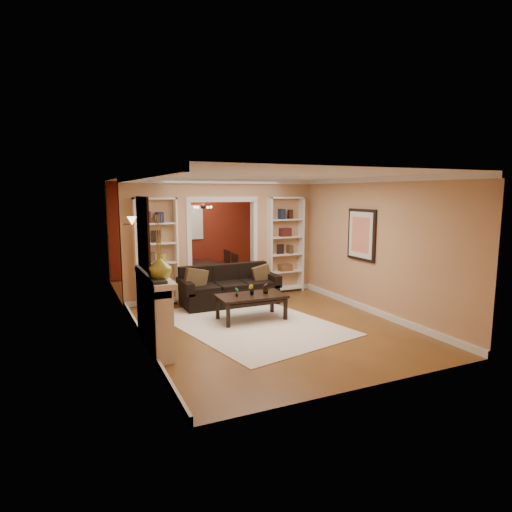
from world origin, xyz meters
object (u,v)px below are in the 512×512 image
sofa (229,285)px  bookshelf_right (285,245)px  coffee_table (251,307)px  bookshelf_left (156,252)px  dining_table (204,273)px  fireplace (155,311)px

sofa → bookshelf_right: (1.67, 0.58, 0.73)m
coffee_table → bookshelf_right: size_ratio=0.56×
bookshelf_left → bookshelf_right: 3.10m
bookshelf_right → dining_table: 2.50m
fireplace → dining_table: (2.15, 4.33, -0.32)m
bookshelf_right → sofa: bearing=-160.8°
bookshelf_right → bookshelf_left: bearing=180.0°
coffee_table → bookshelf_left: bookshelf_left is taller
sofa → bookshelf_left: bearing=157.9°
sofa → coffee_table: sofa is taller
bookshelf_right → fireplace: size_ratio=1.35×
bookshelf_right → fireplace: bearing=-145.2°
fireplace → bookshelf_left: bearing=78.0°
bookshelf_right → fireplace: bookshelf_right is taller
fireplace → sofa: bearing=44.7°
sofa → dining_table: bearing=85.8°
bookshelf_left → bookshelf_right: bearing=0.0°
fireplace → dining_table: 4.84m
coffee_table → fireplace: bearing=-158.5°
sofa → bookshelf_left: size_ratio=0.92×
bookshelf_left → fireplace: bookshelf_left is taller
bookshelf_left → bookshelf_right: same height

